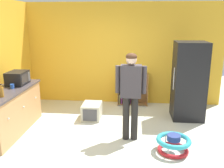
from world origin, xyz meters
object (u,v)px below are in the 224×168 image
baby_walker (173,143)px  microwave (18,78)px  refrigerator (189,81)px  bookshelf (131,91)px  amber_bottle (2,92)px  red_cup (17,79)px  blue_cup (12,86)px  kitchen_counter (9,111)px  pet_carrier (92,111)px  standing_person (131,89)px

baby_walker → microwave: (-3.19, 0.94, 0.88)m
refrigerator → bookshelf: refrigerator is taller
refrigerator → amber_bottle: refrigerator is taller
refrigerator → bookshelf: (-1.34, 0.83, -0.52)m
bookshelf → red_cup: bearing=-154.9°
baby_walker → amber_bottle: 3.17m
bookshelf → blue_cup: bearing=-141.6°
kitchen_counter → bookshelf: (2.41, 1.98, -0.08)m
refrigerator → blue_cup: size_ratio=18.74×
baby_walker → microwave: bearing=163.5°
microwave → amber_bottle: (0.13, -0.90, -0.04)m
amber_bottle → blue_cup: size_ratio=2.59×
pet_carrier → red_cup: 1.86m
bookshelf → standing_person: (0.04, -2.05, 0.63)m
kitchen_counter → refrigerator: size_ratio=1.05×
standing_person → pet_carrier: (-0.91, 0.96, -0.82)m
refrigerator → baby_walker: size_ratio=2.95×
baby_walker → pet_carrier: 2.17m
microwave → blue_cup: 0.35m
red_cup → pet_carrier: bearing=3.6°
kitchen_counter → microwave: size_ratio=3.89×
kitchen_counter → red_cup: (-0.16, 0.78, 0.50)m
blue_cup → standing_person: bearing=-4.5°
pet_carrier → red_cup: red_cup is taller
kitchen_counter → blue_cup: bearing=64.4°
refrigerator → amber_bottle: bearing=-156.1°
microwave → red_cup: microwave is taller
bookshelf → red_cup: size_ratio=8.95×
kitchen_counter → amber_bottle: 0.72m
refrigerator → pet_carrier: bearing=-173.2°
baby_walker → standing_person: bearing=151.2°
bookshelf → baby_walker: bookshelf is taller
microwave → blue_cup: (0.04, -0.34, -0.09)m
baby_walker → red_cup: 3.68m
refrigerator → red_cup: refrigerator is taller
microwave → amber_bottle: 0.91m
kitchen_counter → amber_bottle: (0.15, -0.44, 0.55)m
baby_walker → blue_cup: 3.30m
standing_person → blue_cup: standing_person is taller
blue_cup → amber_bottle: bearing=-81.0°
red_cup → kitchen_counter: bearing=-78.7°
standing_person → amber_bottle: size_ratio=6.79×
microwave → standing_person: bearing=-12.2°
baby_walker → red_cup: (-3.36, 1.27, 0.79)m
kitchen_counter → standing_person: size_ratio=1.12×
blue_cup → pet_carrier: bearing=27.6°
refrigerator → baby_walker: bearing=-108.1°
baby_walker → bookshelf: bearing=108.0°
baby_walker → amber_bottle: amber_bottle is taller
amber_bottle → baby_walker: bearing=-0.8°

